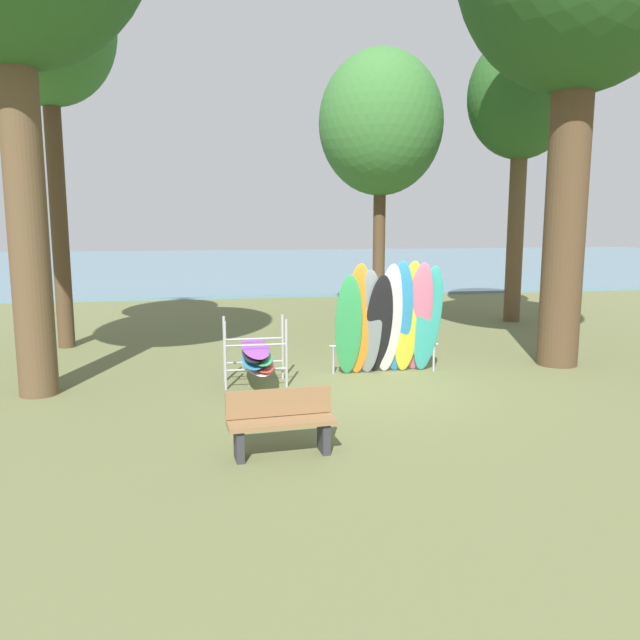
{
  "coord_description": "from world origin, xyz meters",
  "views": [
    {
      "loc": [
        -2.99,
        -10.99,
        3.05
      ],
      "look_at": [
        -0.89,
        0.98,
        1.1
      ],
      "focal_mm": 35.61,
      "sensor_mm": 36.0,
      "label": 1
    }
  ],
  "objects_px": {
    "leaning_board_pile": "(389,321)",
    "tree_mid_behind": "(522,101)",
    "tree_far_left_back": "(47,31)",
    "tree_far_right_back": "(381,124)",
    "board_storage_rack": "(256,355)",
    "park_bench": "(281,421)"
  },
  "relations": [
    {
      "from": "tree_far_right_back",
      "to": "board_storage_rack",
      "type": "xyz_separation_m",
      "value": [
        -4.42,
        -7.69,
        -5.31
      ]
    },
    {
      "from": "board_storage_rack",
      "to": "park_bench",
      "type": "relative_size",
      "value": 1.49
    },
    {
      "from": "tree_mid_behind",
      "to": "park_bench",
      "type": "distance_m",
      "value": 13.92
    },
    {
      "from": "board_storage_rack",
      "to": "tree_far_right_back",
      "type": "bearing_deg",
      "value": 60.14
    },
    {
      "from": "board_storage_rack",
      "to": "park_bench",
      "type": "bearing_deg",
      "value": -89.18
    },
    {
      "from": "tree_far_right_back",
      "to": "board_storage_rack",
      "type": "relative_size",
      "value": 3.78
    },
    {
      "from": "tree_far_left_back",
      "to": "park_bench",
      "type": "distance_m",
      "value": 11.18
    },
    {
      "from": "tree_mid_behind",
      "to": "board_storage_rack",
      "type": "relative_size",
      "value": 3.88
    },
    {
      "from": "leaning_board_pile",
      "to": "park_bench",
      "type": "distance_m",
      "value": 4.63
    },
    {
      "from": "tree_far_left_back",
      "to": "tree_mid_behind",
      "type": "bearing_deg",
      "value": 8.38
    },
    {
      "from": "leaning_board_pile",
      "to": "park_bench",
      "type": "xyz_separation_m",
      "value": [
        -2.55,
        -3.81,
        -0.64
      ]
    },
    {
      "from": "tree_far_left_back",
      "to": "board_storage_rack",
      "type": "relative_size",
      "value": 4.23
    },
    {
      "from": "tree_far_left_back",
      "to": "tree_far_right_back",
      "type": "bearing_deg",
      "value": 21.81
    },
    {
      "from": "tree_mid_behind",
      "to": "tree_far_left_back",
      "type": "height_order",
      "value": "tree_far_left_back"
    },
    {
      "from": "tree_mid_behind",
      "to": "tree_far_left_back",
      "type": "bearing_deg",
      "value": -171.62
    },
    {
      "from": "board_storage_rack",
      "to": "park_bench",
      "type": "xyz_separation_m",
      "value": [
        0.05,
        -3.62,
        -0.1
      ]
    },
    {
      "from": "tree_far_left_back",
      "to": "park_bench",
      "type": "bearing_deg",
      "value": -61.48
    },
    {
      "from": "tree_far_left_back",
      "to": "tree_far_right_back",
      "type": "distance_m",
      "value": 9.4
    },
    {
      "from": "tree_mid_behind",
      "to": "tree_far_right_back",
      "type": "distance_m",
      "value": 4.08
    },
    {
      "from": "tree_far_left_back",
      "to": "leaning_board_pile",
      "type": "distance_m",
      "value": 9.99
    },
    {
      "from": "leaning_board_pile",
      "to": "tree_mid_behind",
      "type": "bearing_deg",
      "value": 46.77
    },
    {
      "from": "tree_mid_behind",
      "to": "board_storage_rack",
      "type": "height_order",
      "value": "tree_mid_behind"
    }
  ]
}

